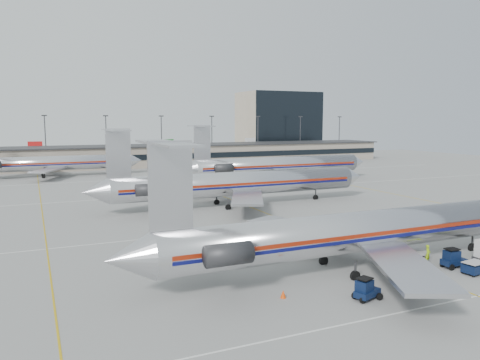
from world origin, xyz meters
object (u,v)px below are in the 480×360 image
jet_second_row (234,183)px  tug_center (453,259)px  jet_foreground (358,231)px  belt_loader (408,251)px

jet_second_row → tug_center: size_ratio=20.51×
jet_foreground → belt_loader: bearing=7.1°
jet_second_row → belt_loader: (4.47, -32.98, -2.97)m
jet_second_row → jet_foreground: bearing=-94.1°
belt_loader → tug_center: bearing=-69.0°
jet_foreground → jet_second_row: 33.91m
jet_foreground → belt_loader: 7.49m
jet_second_row → belt_loader: size_ratio=10.33×
jet_second_row → belt_loader: jet_second_row is taller
jet_second_row → tug_center: 37.76m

